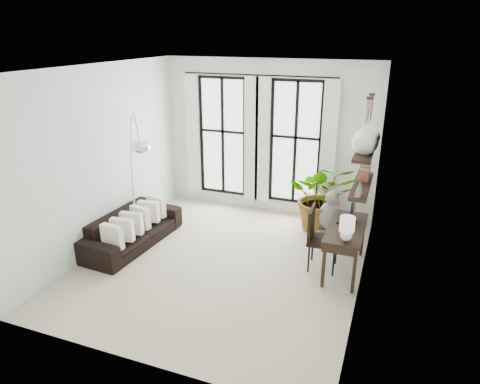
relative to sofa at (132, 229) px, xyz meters
The scene contains 16 objects.
floor 1.83m from the sofa, ahead, with size 5.00×5.00×0.00m, color beige.
ceiling 3.41m from the sofa, ahead, with size 5.00×5.00×0.00m, color white.
wall_left 1.37m from the sofa, behind, with size 5.00×5.00×0.00m, color silver.
wall_right 4.25m from the sofa, ahead, with size 5.00×5.00×0.00m, color white.
wall_back 3.31m from the sofa, 53.72° to the left, with size 4.50×4.50×0.00m, color white.
windows 3.13m from the sofa, 56.10° to the left, with size 3.26×0.13×2.65m.
wall_shelves 4.19m from the sofa, ahead, with size 0.25×1.30×0.60m.
sofa is the anchor object (origin of this frame).
throw_pillows 0.22m from the sofa, ahead, with size 0.40×1.52×0.40m.
plant 3.64m from the sofa, 30.95° to the left, with size 1.25×1.09×1.39m, color #2D7228.
desk 3.79m from the sofa, ahead, with size 0.56×1.33×1.18m.
desk_chair 3.35m from the sofa, ahead, with size 0.52×0.52×1.05m.
arc_lamp 1.44m from the sofa, 54.65° to the left, with size 0.74×0.56×2.42m.
buddha 3.70m from the sofa, 25.54° to the left, with size 0.51×0.51×0.92m.
vase_a 4.38m from the sofa, ahead, with size 0.37×0.37×0.38m, color white.
vase_b 4.41m from the sofa, ahead, with size 0.37×0.37×0.38m, color white.
Camera 1 is at (2.53, -5.86, 3.69)m, focal length 32.00 mm.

